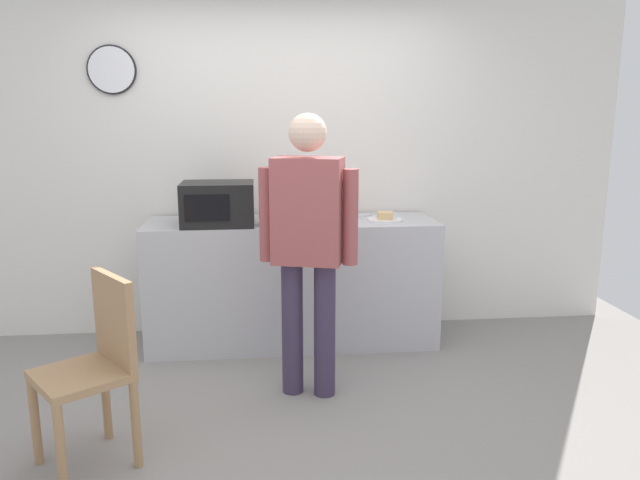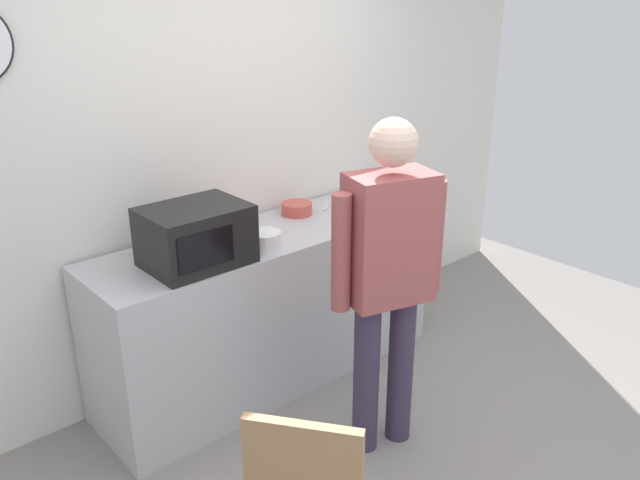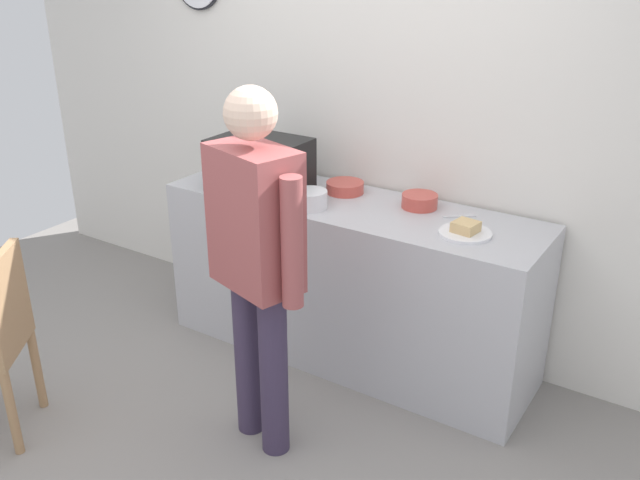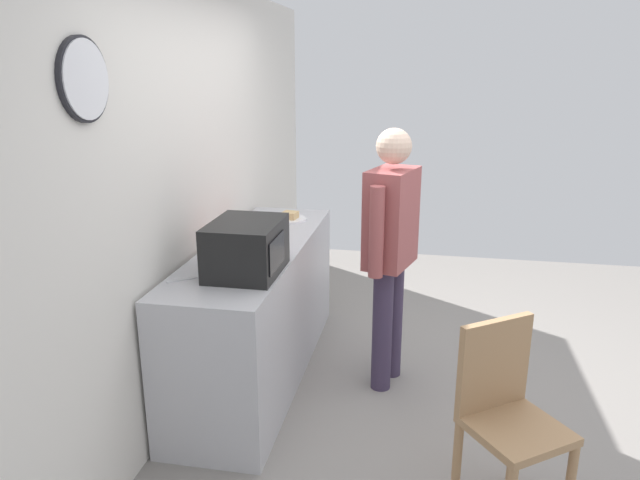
{
  "view_description": "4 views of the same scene",
  "coord_description": "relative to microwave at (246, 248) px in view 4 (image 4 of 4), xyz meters",
  "views": [
    {
      "loc": [
        -0.16,
        -3.14,
        1.71
      ],
      "look_at": [
        0.25,
        0.85,
        0.86
      ],
      "focal_mm": 34.07,
      "sensor_mm": 36.0,
      "label": 1
    },
    {
      "loc": [
        -1.94,
        -1.51,
        2.22
      ],
      "look_at": [
        0.16,
        0.86,
        0.97
      ],
      "focal_mm": 35.99,
      "sensor_mm": 36.0,
      "label": 2
    },
    {
      "loc": [
        1.83,
        -1.78,
        2.22
      ],
      "look_at": [
        0.23,
        0.7,
        0.94
      ],
      "focal_mm": 38.78,
      "sensor_mm": 36.0,
      "label": 3
    },
    {
      "loc": [
        -3.46,
        0.12,
        2.06
      ],
      "look_at": [
        0.16,
        0.81,
        0.96
      ],
      "focal_mm": 32.9,
      "sensor_mm": 36.0,
      "label": 4
    }
  ],
  "objects": [
    {
      "name": "ground_plane",
      "position": [
        0.44,
        -1.12,
        -1.08
      ],
      "size": [
        6.0,
        6.0,
        0.0
      ],
      "primitive_type": "plane",
      "color": "gray"
    },
    {
      "name": "back_wall",
      "position": [
        0.43,
        0.48,
        0.22
      ],
      "size": [
        5.4,
        0.13,
        2.6
      ],
      "color": "silver",
      "rests_on": "ground_plane"
    },
    {
      "name": "kitchen_counter",
      "position": [
        0.52,
        0.1,
        -0.61
      ],
      "size": [
        2.11,
        0.62,
        0.93
      ],
      "primitive_type": "cube",
      "color": "#B7B7BC",
      "rests_on": "ground_plane"
    },
    {
      "name": "microwave",
      "position": [
        0.0,
        0.0,
        0.0
      ],
      "size": [
        0.5,
        0.39,
        0.3
      ],
      "color": "black",
      "rests_on": "kitchen_counter"
    },
    {
      "name": "sandwich_plate",
      "position": [
        1.2,
        0.04,
        -0.13
      ],
      "size": [
        0.25,
        0.25,
        0.07
      ],
      "color": "white",
      "rests_on": "kitchen_counter"
    },
    {
      "name": "salad_bowl",
      "position": [
        0.86,
        0.25,
        -0.11
      ],
      "size": [
        0.19,
        0.19,
        0.07
      ],
      "primitive_type": "cylinder",
      "color": "#C64C42",
      "rests_on": "kitchen_counter"
    },
    {
      "name": "cereal_bowl",
      "position": [
        0.37,
        -0.06,
        -0.1
      ],
      "size": [
        0.18,
        0.18,
        0.09
      ],
      "primitive_type": "cylinder",
      "color": "white",
      "rests_on": "kitchen_counter"
    },
    {
      "name": "mixing_bowl",
      "position": [
        0.41,
        0.24,
        -0.12
      ],
      "size": [
        0.21,
        0.21,
        0.06
      ],
      "primitive_type": "cylinder",
      "color": "#C64C42",
      "rests_on": "kitchen_counter"
    },
    {
      "name": "fork_utensil",
      "position": [
        -0.19,
        0.32,
        -0.15
      ],
      "size": [
        0.12,
        0.15,
        0.01
      ],
      "primitive_type": "cube",
      "rotation": [
        0.0,
        0.0,
        2.22
      ],
      "color": "silver",
      "rests_on": "kitchen_counter"
    },
    {
      "name": "spoon_utensil",
      "position": [
        1.09,
        0.24,
        -0.15
      ],
      "size": [
        0.14,
        0.12,
        0.01
      ],
      "primitive_type": "cube",
      "rotation": [
        0.0,
        0.0,
        0.7
      ],
      "color": "silver",
      "rests_on": "kitchen_counter"
    },
    {
      "name": "person_standing",
      "position": [
        0.57,
        -0.77,
        -0.08
      ],
      "size": [
        0.57,
        0.34,
        1.7
      ],
      "color": "#392E48",
      "rests_on": "ground_plane"
    },
    {
      "name": "wooden_chair",
      "position": [
        -0.52,
        -1.4,
        -0.56
      ],
      "size": [
        0.56,
        0.56,
        0.94
      ],
      "color": "#A87F56",
      "rests_on": "ground_plane"
    }
  ]
}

